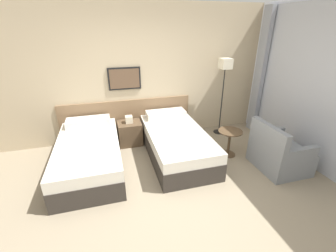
{
  "coord_description": "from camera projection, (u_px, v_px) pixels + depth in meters",
  "views": [
    {
      "loc": [
        -0.76,
        -2.46,
        2.27
      ],
      "look_at": [
        0.21,
        1.0,
        0.65
      ],
      "focal_mm": 24.0,
      "sensor_mm": 36.0,
      "label": 1
    }
  ],
  "objects": [
    {
      "name": "wall_headboard",
      "position": [
        142.0,
        77.0,
        4.58
      ],
      "size": [
        10.0,
        0.1,
        2.7
      ],
      "color": "#C6B28E",
      "rests_on": "ground_plane"
    },
    {
      "name": "armchair",
      "position": [
        278.0,
        154.0,
        3.81
      ],
      "size": [
        0.74,
        0.82,
        0.84
      ],
      "rotation": [
        0.0,
        0.0,
        1.57
      ],
      "color": "gray",
      "rests_on": "ground_plane"
    },
    {
      "name": "floor_lamp",
      "position": [
        225.0,
        73.0,
        4.66
      ],
      "size": [
        0.24,
        0.24,
        1.66
      ],
      "color": "black",
      "rests_on": "ground_plane"
    },
    {
      "name": "bed_near_window",
      "position": [
        176.0,
        142.0,
        4.21
      ],
      "size": [
        1.01,
        1.95,
        0.63
      ],
      "color": "#332D28",
      "rests_on": "ground_plane"
    },
    {
      "name": "nightstand",
      "position": [
        130.0,
        133.0,
        4.64
      ],
      "size": [
        0.47,
        0.44,
        0.61
      ],
      "color": "brown",
      "rests_on": "ground_plane"
    },
    {
      "name": "bed_near_door",
      "position": [
        89.0,
        154.0,
        3.82
      ],
      "size": [
        1.01,
        1.95,
        0.63
      ],
      "color": "#332D28",
      "rests_on": "ground_plane"
    },
    {
      "name": "side_table",
      "position": [
        230.0,
        138.0,
        4.18
      ],
      "size": [
        0.44,
        0.44,
        0.5
      ],
      "color": "brown",
      "rests_on": "ground_plane"
    },
    {
      "name": "ground_plane",
      "position": [
        173.0,
        195.0,
        3.28
      ],
      "size": [
        16.0,
        16.0,
        0.0
      ],
      "primitive_type": "plane",
      "color": "gray"
    }
  ]
}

